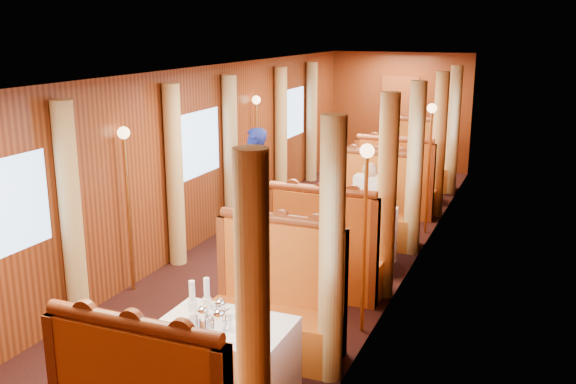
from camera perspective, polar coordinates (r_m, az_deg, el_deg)
The scene contains 45 objects.
floor at distance 8.72m, azimuth 0.81°, elevation -5.82°, with size 3.00×12.00×0.01m, color black, non-canonical shape.
ceiling at distance 8.19m, azimuth 0.88°, elevation 10.81°, with size 3.00×12.00×0.01m, color silver, non-canonical shape.
wall_far at distance 14.04m, azimuth 9.89°, elevation 7.06°, with size 3.00×2.50×0.01m, color brown, non-canonical shape.
wall_left at distance 9.01m, azimuth -8.09°, elevation 2.98°, with size 12.00×2.50×0.01m, color brown, non-canonical shape.
wall_right at distance 7.95m, azimuth 10.96°, elevation 1.31°, with size 12.00×2.50×0.01m, color brown, non-canonical shape.
doorway_far at distance 14.05m, azimuth 9.82°, elevation 6.04°, with size 0.80×0.04×2.00m, color brown.
table_near at distance 5.38m, azimuth -5.61°, elevation -15.19°, with size 1.05×0.72×0.75m, color white.
banquette_near_aft at distance 6.17m, azimuth -1.17°, elevation -10.52°, with size 1.30×0.55×1.34m.
table_mid at distance 8.36m, azimuth 5.62°, elevation -4.06°, with size 1.05×0.72×0.75m, color white.
banquette_mid_fwd at distance 7.43m, azimuth 3.36°, elevation -6.04°, with size 1.30×0.55×1.34m.
banquette_mid_aft at distance 9.28m, azimuth 7.44°, elevation -1.91°, with size 1.30×0.55×1.34m.
table_far at distance 11.64m, azimuth 10.61°, elevation 1.11°, with size 1.05×0.72×0.75m, color white.
banquette_far_fwd at distance 10.66m, azimuth 9.49°, elevation 0.19°, with size 1.30×0.55×1.34m.
banquette_far_aft at distance 12.60m, azimuth 11.58°, elevation 2.31°, with size 1.30×0.55×1.34m.
tea_tray at distance 5.22m, azimuth -7.05°, elevation -11.44°, with size 0.34×0.26×0.01m, color silver.
teapot_left at distance 5.19m, azimuth -7.54°, elevation -11.02°, with size 0.15×0.11×0.12m, color silver, non-canonical shape.
teapot_right at distance 5.09m, azimuth -6.15°, elevation -11.41°, with size 0.17×0.12×0.13m, color silver, non-canonical shape.
teapot_back at distance 5.28m, azimuth -6.03°, elevation -10.43°, with size 0.16×0.12×0.13m, color silver, non-canonical shape.
fruit_plate at distance 4.99m, azimuth -3.07°, elevation -12.50°, with size 0.20×0.20×0.05m.
cup_inboard at distance 5.41m, azimuth -8.50°, elevation -9.39°, with size 0.08×0.08×0.26m.
cup_outboard at distance 5.45m, azimuth -7.22°, elevation -9.14°, with size 0.08×0.08×0.26m.
rose_vase_mid at distance 8.18m, azimuth 5.59°, elevation -0.44°, with size 0.06×0.06×0.36m.
rose_vase_far at distance 11.49m, azimuth 10.82°, elevation 3.74°, with size 0.06×0.06×0.36m.
curtain_left_near_b at distance 6.81m, azimuth -18.72°, elevation -2.11°, with size 0.22×0.22×2.35m, color #DAB670.
window_right_near at distance 4.65m, azimuth 2.14°, elevation -5.43°, with size 1.20×0.90×0.01m, color #86ADDE, non-canonical shape.
curtain_right_near_a at distance 4.14m, azimuth -3.12°, elevation -12.26°, with size 0.22×0.22×2.35m, color #DAB670.
curtain_right_near_b at distance 5.47m, azimuth 3.91°, elevation -5.39°, with size 0.22×0.22×2.35m, color #DAB670.
window_left_mid at distance 8.96m, azimuth -8.05°, elevation 4.23°, with size 1.20×0.90×0.01m, color #86ADDE, non-canonical shape.
curtain_left_mid_a at distance 8.31m, azimuth -10.05°, elevation 1.40°, with size 0.22×0.22×2.35m, color #DAB670.
curtain_left_mid_b at distance 9.63m, azimuth -5.12°, elevation 3.37°, with size 0.22×0.22×2.35m, color #DAB670.
window_right_mid at distance 7.91m, azimuth 10.92°, elevation 2.73°, with size 1.20×0.90×0.01m, color #86ADDE, non-canonical shape.
curtain_right_mid_a at distance 7.25m, azimuth 8.76°, elevation -0.48°, with size 0.22×0.22×2.35m, color #DAB670.
curtain_right_mid_b at distance 8.74m, azimuth 11.20°, elevation 1.99°, with size 0.22×0.22×2.35m, color #DAB670.
window_left_far at distance 12.07m, azimuth 0.35°, elevation 7.03°, with size 1.20×0.90×0.01m, color #86ADDE, non-canonical shape.
curtain_left_far_a at distance 11.36m, azimuth -0.63°, elevation 5.15°, with size 0.22×0.22×2.35m, color #DAB670.
curtain_left_far_b at distance 12.80m, azimuth 2.10°, elevation 6.21°, with size 0.22×0.22×2.35m, color #DAB670.
window_right_far at distance 11.32m, azimuth 14.52°, elevation 6.06°, with size 1.20×0.90×0.01m, color #86ADDE, non-canonical shape.
curtain_right_far_a at distance 10.61m, azimuth 13.27°, elevation 4.09°, with size 0.22×0.22×2.35m, color #DAB670.
curtain_right_far_b at distance 12.14m, azimuth 14.47°, elevation 5.30°, with size 0.22×0.22×2.35m, color #DAB670.
sconce_left_fore at distance 7.50m, azimuth -14.17°, elevation 1.38°, with size 0.14×0.14×1.95m.
sconce_right_fore at distance 6.29m, azimuth 6.91°, elevation -0.79°, with size 0.14×0.14×1.95m.
sconce_left_aft at distance 10.46m, azimuth -2.81°, elevation 5.47°, with size 0.14×0.14×1.95m.
sconce_right_aft at distance 9.63m, azimuth 12.52°, elevation 4.35°, with size 0.14×0.14×1.95m.
steward at distance 9.38m, azimuth -3.00°, elevation 0.83°, with size 0.59×0.39×1.62m, color navy.
passenger at distance 8.98m, azimuth 7.13°, elevation -0.34°, with size 0.40×0.44×0.76m.
Camera 1 is at (2.98, -7.61, 3.04)m, focal length 40.00 mm.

